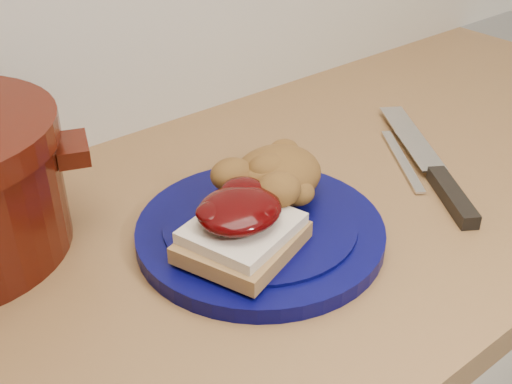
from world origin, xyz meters
TOP-DOWN VIEW (x-y plane):
  - plate at (-0.05, 1.47)m, footprint 0.34×0.34m
  - sandwich at (-0.09, 1.44)m, footprint 0.15×0.14m
  - stuffing_mound at (0.01, 1.50)m, footprint 0.14×0.13m
  - chef_knife at (0.21, 1.41)m, footprint 0.20×0.29m
  - butter_knife at (0.22, 1.48)m, footprint 0.11×0.15m

SIDE VIEW (x-z plane):
  - butter_knife at x=0.22m, z-range 0.90..0.91m
  - plate at x=-0.05m, z-range 0.90..0.92m
  - chef_knife at x=0.21m, z-range 0.90..0.92m
  - sandwich at x=-0.09m, z-range 0.92..0.98m
  - stuffing_mound at x=0.01m, z-range 0.92..0.98m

